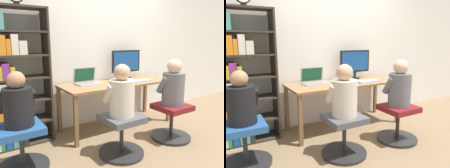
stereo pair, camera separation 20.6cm
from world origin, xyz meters
TOP-DOWN VIEW (x-y plane):
  - ground_plane at (0.00, 0.00)m, footprint 14.00×14.00m
  - wall_back at (0.00, 0.73)m, footprint 10.00×0.05m
  - desk at (0.00, 0.33)m, footprint 1.76×0.67m
  - desktop_monitor at (0.31, 0.53)m, footprint 0.57×0.17m
  - laptop at (-0.45, 0.47)m, footprint 0.36×0.27m
  - keyboard at (0.32, 0.18)m, footprint 0.38×0.17m
  - computer_mouse_by_keyboard at (0.05, 0.19)m, footprint 0.06×0.11m
  - office_chair_left at (0.37, -0.44)m, footprint 0.54×0.54m
  - office_chair_right at (-0.47, -0.42)m, footprint 0.54×0.54m
  - person_at_monitor at (0.37, -0.44)m, footprint 0.36×0.31m
  - person_at_laptop at (-0.47, -0.41)m, footprint 0.36×0.30m
  - bookshelf at (-1.57, 0.51)m, footprint 0.90×0.32m
  - office_chair_side at (-1.52, -0.09)m, footprint 0.54×0.54m
  - person_near_shelf at (-1.52, -0.09)m, footprint 0.35×0.29m

SIDE VIEW (x-z plane):
  - ground_plane at x=0.00m, z-range 0.00..0.00m
  - office_chair_left at x=0.37m, z-range 0.01..0.50m
  - office_chair_right at x=-0.47m, z-range 0.01..0.50m
  - office_chair_side at x=-1.52m, z-range 0.01..0.50m
  - desk at x=0.00m, z-range 0.28..0.99m
  - person_near_shelf at x=-1.52m, z-range 0.44..1.00m
  - keyboard at x=0.32m, z-range 0.71..0.74m
  - computer_mouse_by_keyboard at x=0.05m, z-range 0.71..0.74m
  - person_at_laptop at x=-0.47m, z-range 0.44..1.04m
  - person_at_monitor at x=0.37m, z-range 0.44..1.06m
  - laptop at x=-0.45m, z-range 0.64..0.88m
  - bookshelf at x=-1.57m, z-range 0.00..1.74m
  - desktop_monitor at x=0.31m, z-range 0.74..1.21m
  - wall_back at x=0.00m, z-range 0.00..2.60m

